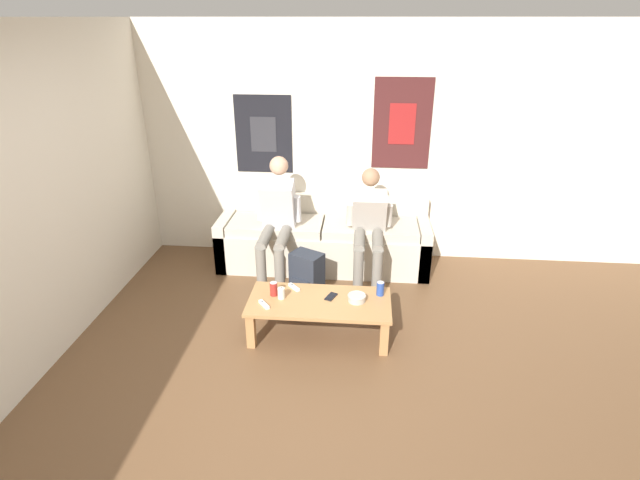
% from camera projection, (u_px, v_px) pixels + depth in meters
% --- Properties ---
extents(ground_plane, '(18.00, 18.00, 0.00)m').
position_uv_depth(ground_plane, '(288.00, 396.00, 3.67)').
color(ground_plane, brown).
extents(wall_back, '(10.00, 0.07, 2.55)m').
position_uv_depth(wall_back, '(319.00, 145.00, 5.43)').
color(wall_back, silver).
rests_on(wall_back, ground_plane).
extents(couch, '(2.28, 0.69, 0.74)m').
position_uv_depth(couch, '(323.00, 241.00, 5.51)').
color(couch, beige).
rests_on(couch, ground_plane).
extents(coffee_table, '(1.22, 0.57, 0.34)m').
position_uv_depth(coffee_table, '(319.00, 306.00, 4.27)').
color(coffee_table, '#B27F4C').
rests_on(coffee_table, ground_plane).
extents(person_seated_adult, '(0.47, 0.96, 1.26)m').
position_uv_depth(person_seated_adult, '(276.00, 218.00, 5.06)').
color(person_seated_adult, gray).
rests_on(person_seated_adult, ground_plane).
extents(person_seated_teen, '(0.47, 0.91, 1.15)m').
position_uv_depth(person_seated_teen, '(369.00, 225.00, 5.00)').
color(person_seated_teen, gray).
rests_on(person_seated_teen, ground_plane).
extents(backpack, '(0.36, 0.32, 0.47)m').
position_uv_depth(backpack, '(306.00, 276.00, 4.88)').
color(backpack, '#282D38').
rests_on(backpack, ground_plane).
extents(ceramic_bowl, '(0.16, 0.16, 0.06)m').
position_uv_depth(ceramic_bowl, '(357.00, 297.00, 4.23)').
color(ceramic_bowl, '#B7B2A8').
rests_on(ceramic_bowl, coffee_table).
extents(pillar_candle, '(0.06, 0.06, 0.11)m').
position_uv_depth(pillar_candle, '(281.00, 293.00, 4.26)').
color(pillar_candle, silver).
rests_on(pillar_candle, coffee_table).
extents(drink_can_blue, '(0.07, 0.07, 0.12)m').
position_uv_depth(drink_can_blue, '(380.00, 289.00, 4.31)').
color(drink_can_blue, '#28479E').
rests_on(drink_can_blue, coffee_table).
extents(drink_can_red, '(0.07, 0.07, 0.12)m').
position_uv_depth(drink_can_red, '(274.00, 289.00, 4.31)').
color(drink_can_red, maroon).
rests_on(drink_can_red, coffee_table).
extents(game_controller_near_left, '(0.11, 0.13, 0.03)m').
position_uv_depth(game_controller_near_left, '(264.00, 304.00, 4.17)').
color(game_controller_near_left, white).
rests_on(game_controller_near_left, coffee_table).
extents(game_controller_near_right, '(0.12, 0.13, 0.03)m').
position_uv_depth(game_controller_near_right, '(294.00, 287.00, 4.43)').
color(game_controller_near_right, white).
rests_on(game_controller_near_right, coffee_table).
extents(cell_phone, '(0.11, 0.15, 0.01)m').
position_uv_depth(cell_phone, '(331.00, 297.00, 4.30)').
color(cell_phone, black).
rests_on(cell_phone, coffee_table).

